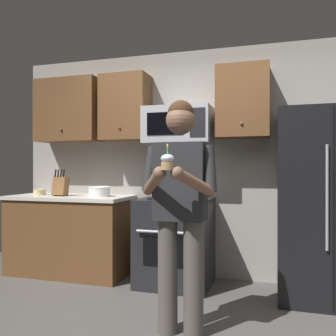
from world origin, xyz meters
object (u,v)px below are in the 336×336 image
(bowl_small_colored, at_px, (40,192))
(knife_block, at_px, (61,186))
(microwave, at_px, (178,125))
(person, at_px, (180,202))
(cupcake, at_px, (167,162))
(refrigerator, at_px, (327,205))
(oven_range, at_px, (175,241))
(bowl_large_white, at_px, (99,191))

(bowl_small_colored, bearing_deg, knife_block, -8.13)
(microwave, bearing_deg, person, -74.31)
(knife_block, xyz_separation_m, person, (1.74, -1.08, -0.04))
(microwave, height_order, cupcake, microwave)
(cupcake, bearing_deg, bowl_small_colored, 144.72)
(refrigerator, distance_m, knife_block, 2.89)
(oven_range, relative_size, microwave, 1.26)
(knife_block, bearing_deg, oven_range, 1.21)
(microwave, bearing_deg, bowl_small_colored, -176.55)
(refrigerator, height_order, knife_block, refrigerator)
(oven_range, bearing_deg, cupcake, -76.51)
(microwave, xyz_separation_m, bowl_large_white, (-0.91, -0.11, -0.74))
(bowl_large_white, bearing_deg, refrigerator, -1.25)
(knife_block, bearing_deg, bowl_small_colored, 171.87)
(knife_block, height_order, person, person)
(knife_block, height_order, bowl_large_white, knife_block)
(bowl_large_white, xyz_separation_m, person, (1.25, -1.12, 0.01))
(knife_block, relative_size, bowl_large_white, 1.29)
(bowl_large_white, relative_size, bowl_small_colored, 1.65)
(oven_range, distance_m, bowl_small_colored, 1.78)
(knife_block, bearing_deg, bowl_large_white, 5.07)
(knife_block, bearing_deg, cupcake, -39.06)
(microwave, relative_size, bowl_small_colored, 4.94)
(bowl_large_white, xyz_separation_m, cupcake, (1.25, -1.45, 0.31))
(oven_range, height_order, knife_block, knife_block)
(oven_range, xyz_separation_m, knife_block, (-1.39, -0.03, 0.57))
(oven_range, relative_size, refrigerator, 0.52)
(oven_range, relative_size, cupcake, 5.36)
(person, bearing_deg, bowl_large_white, 138.13)
(knife_block, distance_m, person, 2.04)
(microwave, distance_m, knife_block, 1.56)
(refrigerator, distance_m, bowl_large_white, 2.41)
(oven_range, relative_size, bowl_small_colored, 6.22)
(knife_block, height_order, bowl_small_colored, knife_block)
(oven_range, distance_m, knife_block, 1.50)
(microwave, xyz_separation_m, cupcake, (0.34, -1.56, -0.43))
(oven_range, height_order, person, person)
(bowl_large_white, height_order, person, person)
(bowl_small_colored, height_order, cupcake, cupcake)
(bowl_large_white, height_order, bowl_small_colored, bowl_large_white)
(microwave, bearing_deg, bowl_large_white, -173.34)
(microwave, relative_size, cupcake, 4.26)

